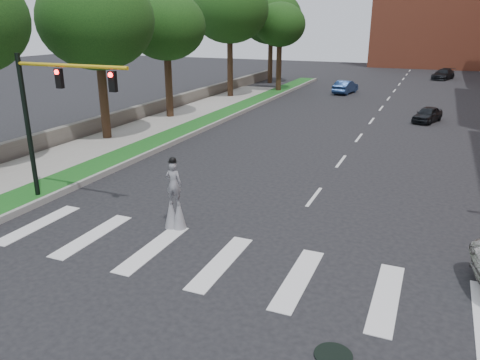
% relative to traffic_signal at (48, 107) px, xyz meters
% --- Properties ---
extents(ground_plane, '(160.00, 160.00, 0.00)m').
position_rel_traffic_signal_xyz_m(ground_plane, '(9.78, -3.00, -4.15)').
color(ground_plane, black).
rests_on(ground_plane, ground).
extents(grass_median, '(2.00, 60.00, 0.25)m').
position_rel_traffic_signal_xyz_m(grass_median, '(-1.72, 17.00, -4.03)').
color(grass_median, '#164E1A').
rests_on(grass_median, ground).
extents(median_curb, '(0.20, 60.00, 0.28)m').
position_rel_traffic_signal_xyz_m(median_curb, '(-0.67, 17.00, -4.01)').
color(median_curb, gray).
rests_on(median_curb, ground).
extents(sidewalk_left, '(4.00, 60.00, 0.18)m').
position_rel_traffic_signal_xyz_m(sidewalk_left, '(-4.72, 7.00, -4.06)').
color(sidewalk_left, gray).
rests_on(sidewalk_left, ground).
extents(stone_wall, '(0.50, 56.00, 1.10)m').
position_rel_traffic_signal_xyz_m(stone_wall, '(-7.22, 19.00, -3.60)').
color(stone_wall, '#5C574F').
rests_on(stone_wall, ground).
extents(manhole, '(0.90, 0.90, 0.04)m').
position_rel_traffic_signal_xyz_m(manhole, '(12.78, -5.00, -4.13)').
color(manhole, black).
rests_on(manhole, ground).
extents(building_backdrop, '(26.00, 14.00, 18.00)m').
position_rel_traffic_signal_xyz_m(building_backdrop, '(15.78, 75.00, 4.85)').
color(building_backdrop, '#B9573A').
rests_on(building_backdrop, ground).
extents(traffic_signal, '(5.30, 0.23, 6.20)m').
position_rel_traffic_signal_xyz_m(traffic_signal, '(0.00, 0.00, 0.00)').
color(traffic_signal, black).
rests_on(traffic_signal, ground).
extents(stilt_performer, '(0.84, 0.56, 2.79)m').
position_rel_traffic_signal_xyz_m(stilt_performer, '(5.78, -0.22, -3.09)').
color(stilt_performer, black).
rests_on(stilt_performer, ground).
extents(car_near, '(2.39, 3.70, 1.17)m').
position_rel_traffic_signal_xyz_m(car_near, '(13.75, 24.24, -3.56)').
color(car_near, black).
rests_on(car_near, ground).
extents(car_mid, '(2.12, 4.38, 1.38)m').
position_rel_traffic_signal_xyz_m(car_mid, '(5.09, 36.79, -3.46)').
color(car_mid, navy).
rests_on(car_mid, ground).
extents(car_far, '(3.24, 5.03, 1.36)m').
position_rel_traffic_signal_xyz_m(car_far, '(14.63, 54.53, -3.47)').
color(car_far, black).
rests_on(car_far, ground).
extents(tree_2, '(6.98, 6.98, 10.40)m').
position_rel_traffic_signal_xyz_m(tree_2, '(-5.30, 9.99, 3.26)').
color(tree_2, black).
rests_on(tree_2, ground).
extents(tree_3, '(5.98, 5.98, 9.58)m').
position_rel_traffic_signal_xyz_m(tree_3, '(-5.21, 17.79, 2.84)').
color(tree_3, black).
rests_on(tree_3, ground).
extents(tree_4, '(7.49, 7.49, 11.63)m').
position_rel_traffic_signal_xyz_m(tree_4, '(-5.11, 29.38, 4.26)').
color(tree_4, black).
rests_on(tree_4, ground).
extents(tree_5, '(7.38, 7.38, 10.90)m').
position_rel_traffic_signal_xyz_m(tree_5, '(-5.38, 42.23, 3.59)').
color(tree_5, black).
rests_on(tree_5, ground).
extents(tree_6, '(5.33, 5.33, 9.28)m').
position_rel_traffic_signal_xyz_m(tree_6, '(-1.81, 34.81, 2.81)').
color(tree_6, black).
rests_on(tree_6, ground).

